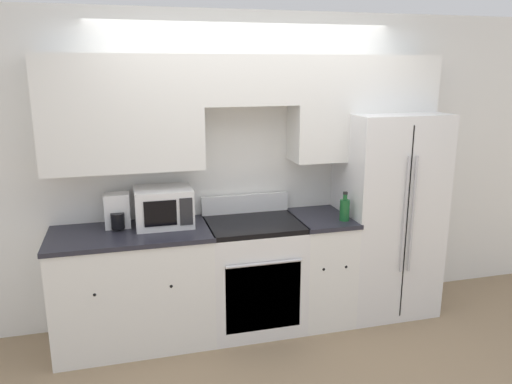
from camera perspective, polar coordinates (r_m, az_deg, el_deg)
ground_plane at (r=4.19m, az=1.16°, el=-16.80°), size 12.00×12.00×0.00m
wall_back at (r=4.21m, az=-0.96°, el=5.35°), size 8.00×0.39×2.60m
lower_cabinets_left at (r=4.12m, az=-13.85°, el=-10.54°), size 1.23×0.64×0.92m
lower_cabinets_right at (r=4.42m, az=7.32°, el=-8.49°), size 0.46×0.64×0.92m
oven_range at (r=4.24m, az=-0.28°, el=-9.32°), size 0.76×0.65×1.08m
refrigerator at (r=4.60m, az=14.33°, el=-2.26°), size 0.81×0.80×1.78m
microwave at (r=4.02m, az=-10.51°, el=-1.68°), size 0.45×0.36×0.30m
bottle at (r=4.15m, az=10.10°, el=-1.94°), size 0.08×0.08×0.24m
electric_kettle at (r=4.05m, az=-15.57°, el=-2.20°), size 0.19×0.21×0.27m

